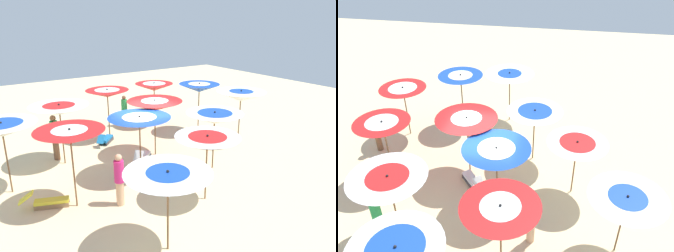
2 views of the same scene
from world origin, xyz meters
TOP-DOWN VIEW (x-y plane):
  - ground at (0.00, 0.00)m, footprint 38.88×38.88m
  - beach_umbrella_1 at (1.32, -3.32)m, footprint 2.01×2.01m
  - beach_umbrella_2 at (4.46, -2.10)m, footprint 2.08×2.08m
  - beach_umbrella_3 at (-1.90, -2.68)m, footprint 2.18×2.18m
  - beach_umbrella_4 at (0.71, -0.74)m, footprint 2.17×2.17m
  - beach_umbrella_5 at (3.17, 0.18)m, footprint 1.98×1.98m
  - beach_umbrella_6 at (-3.38, -0.10)m, footprint 1.94×1.94m
  - beach_umbrella_7 at (-0.64, 0.71)m, footprint 2.20×2.20m
  - beach_umbrella_8 at (1.63, 1.84)m, footprint 2.07×2.07m
  - beach_umbrella_9 at (-3.90, 2.68)m, footprint 1.92×1.92m
  - beach_umbrella_10 at (-1.79, 3.90)m, footprint 1.93×1.93m
  - beach_umbrella_11 at (0.23, 4.62)m, footprint 2.15×2.15m
  - lounger_0 at (-0.33, -0.07)m, footprint 1.05×1.12m
  - lounger_1 at (-2.95, -0.50)m, footprint 1.08×1.10m
  - beachgoer_0 at (-2.43, -2.82)m, footprint 0.30×0.30m
  - beachgoer_1 at (-4.63, 1.32)m, footprint 0.30×0.30m
  - beachgoer_2 at (2.00, -2.18)m, footprint 0.30×0.30m
  - beach_ball at (1.84, -0.39)m, footprint 0.26×0.26m

SIDE VIEW (x-z plane):
  - ground at x=0.00m, z-range -0.04..0.00m
  - beach_ball at x=1.84m, z-range 0.00..0.26m
  - lounger_1 at x=-2.95m, z-range -0.09..0.48m
  - lounger_0 at x=-0.33m, z-range -0.11..0.53m
  - beachgoer_1 at x=-4.63m, z-range 0.03..1.67m
  - beachgoer_2 at x=2.00m, z-range 0.04..1.72m
  - beachgoer_0 at x=-2.43m, z-range 0.05..1.90m
  - beach_umbrella_2 at x=4.46m, z-range 0.83..3.00m
  - beach_umbrella_5 at x=3.17m, z-range 0.85..3.01m
  - beach_umbrella_8 at x=1.63m, z-range 0.86..3.10m
  - beach_umbrella_9 at x=-3.90m, z-range 0.90..3.20m
  - beach_umbrella_4 at x=0.71m, z-range 0.91..3.19m
  - beach_umbrella_7 at x=-0.64m, z-range 0.93..3.29m
  - beach_umbrella_11 at x=0.23m, z-range 0.93..3.35m
  - beach_umbrella_3 at x=-1.90m, z-range 0.97..3.38m
  - beach_umbrella_6 at x=-3.38m, z-range 0.98..3.37m
  - beach_umbrella_10 at x=-1.79m, z-range 0.99..3.48m
  - beach_umbrella_1 at x=1.32m, z-range 0.99..3.51m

